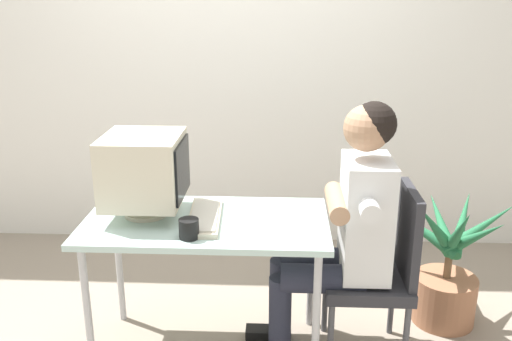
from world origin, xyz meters
name	(u,v)px	position (x,y,z in m)	size (l,w,h in m)	color
wall_back	(275,32)	(0.30, 1.40, 1.50)	(8.00, 0.10, 3.00)	silver
desk	(206,232)	(0.00, 0.00, 0.66)	(1.17, 0.62, 0.72)	#B7B7BC
crt_monitor	(144,170)	(-0.29, 0.05, 0.95)	(0.37, 0.38, 0.40)	beige
keyboard	(205,217)	(-0.01, 0.00, 0.74)	(0.17, 0.46, 0.03)	beige
office_chair	(381,266)	(0.84, 0.01, 0.49)	(0.41, 0.41, 0.89)	#4C4C51
person_seated	(345,224)	(0.66, 0.01, 0.71)	(0.69, 0.54, 1.30)	silver
potted_plant	(447,272)	(1.27, 0.33, 0.30)	(0.72, 0.70, 0.78)	#9E6647
desk_mug	(189,228)	(-0.05, -0.20, 0.77)	(0.09, 0.10, 0.09)	black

